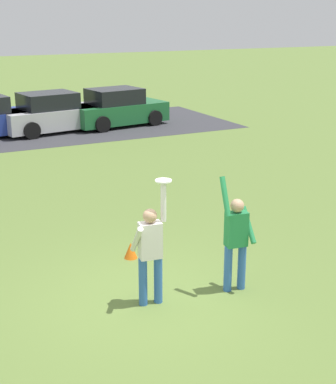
{
  "coord_description": "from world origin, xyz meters",
  "views": [
    {
      "loc": [
        -3.59,
        -7.75,
        4.56
      ],
      "look_at": [
        0.69,
        0.73,
        1.58
      ],
      "focal_mm": 53.04,
      "sensor_mm": 36.0,
      "label": 1
    }
  ],
  "objects": [
    {
      "name": "ground_plane",
      "position": [
        0.0,
        0.0,
        0.0
      ],
      "size": [
        120.0,
        120.0,
        0.0
      ],
      "primitive_type": "plane",
      "color": "olive"
    },
    {
      "name": "person_catcher",
      "position": [
        -0.06,
        -0.13,
        0.98
      ],
      "size": [
        0.56,
        0.49,
        2.08
      ],
      "rotation": [
        0.0,
        0.0,
        -0.13
      ],
      "color": "#3366B7",
      "rests_on": "ground_plane"
    },
    {
      "name": "person_defender",
      "position": [
        1.44,
        -0.33,
        0.98
      ],
      "size": [
        0.58,
        0.49,
        2.04
      ],
      "rotation": [
        0.0,
        0.0,
        3.01
      ],
      "color": "#3366B7",
      "rests_on": "ground_plane"
    },
    {
      "name": "frisbee_disc",
      "position": [
        0.16,
        -0.16,
        2.09
      ],
      "size": [
        0.26,
        0.26,
        0.02
      ],
      "primitive_type": "cylinder",
      "color": "white",
      "rests_on": "person_catcher"
    },
    {
      "name": "parked_car_silver",
      "position": [
        2.46,
        14.7,
        0.73
      ],
      "size": [
        4.32,
        2.48,
        1.59
      ],
      "rotation": [
        0.0,
        0.0,
        0.15
      ],
      "color": "#BCBCC1",
      "rests_on": "ground_plane"
    },
    {
      "name": "parked_car_green",
      "position": [
        5.33,
        14.71,
        0.73
      ],
      "size": [
        4.32,
        2.48,
        1.59
      ],
      "rotation": [
        0.0,
        0.0,
        0.15
      ],
      "color": "#1E6633",
      "rests_on": "ground_plane"
    },
    {
      "name": "parking_strip",
      "position": [
        1.0,
        15.03,
        0.0
      ],
      "size": [
        18.3,
        6.4,
        0.01
      ],
      "primitive_type": "cube",
      "color": "#38383D",
      "rests_on": "ground_plane"
    },
    {
      "name": "field_cone_orange",
      "position": [
        0.37,
        1.7,
        0.16
      ],
      "size": [
        0.26,
        0.26,
        0.32
      ],
      "primitive_type": "cone",
      "color": "orange",
      "rests_on": "ground_plane"
    }
  ]
}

